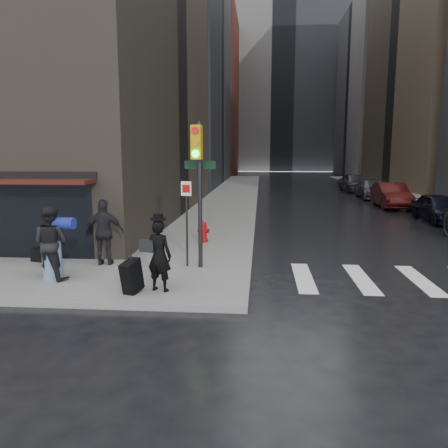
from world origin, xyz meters
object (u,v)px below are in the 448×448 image
(man_overcoat, at_px, (153,259))
(parked_car_3, at_px, (372,189))
(man_jeans, at_px, (51,243))
(parked_car_4, at_px, (354,182))
(fire_hydrant, at_px, (203,233))
(parked_car_2, at_px, (391,195))
(traffic_light, at_px, (197,175))
(man_greycoat, at_px, (104,232))
(parked_car_1, at_px, (439,208))

(man_overcoat, xyz_separation_m, parked_car_3, (11.15, 24.42, -0.25))
(man_jeans, bearing_deg, parked_car_4, -101.36)
(fire_hydrant, bearing_deg, parked_car_2, 50.04)
(man_jeans, relative_size, traffic_light, 0.47)
(man_greycoat, xyz_separation_m, fire_hydrant, (2.51, 3.64, -0.64))
(fire_hydrant, height_order, parked_car_3, parked_car_3)
(man_greycoat, height_order, parked_car_4, man_greycoat)
(parked_car_1, distance_m, parked_car_4, 17.58)
(fire_hydrant, bearing_deg, parked_car_4, 66.47)
(man_overcoat, bearing_deg, traffic_light, -92.11)
(man_jeans, relative_size, parked_car_4, 0.41)
(parked_car_3, height_order, parked_car_4, parked_car_4)
(parked_car_2, bearing_deg, traffic_light, -120.34)
(traffic_light, xyz_separation_m, fire_hydrant, (-0.34, 3.75, -2.37))
(man_overcoat, height_order, parked_car_1, man_overcoat)
(parked_car_1, distance_m, parked_car_3, 11.72)
(traffic_light, height_order, fire_hydrant, traffic_light)
(parked_car_1, height_order, parked_car_2, parked_car_2)
(parked_car_4, bearing_deg, man_jeans, -119.67)
(man_jeans, height_order, parked_car_3, man_jeans)
(man_overcoat, xyz_separation_m, parked_car_4, (10.97, 30.27, -0.14))
(man_overcoat, xyz_separation_m, man_jeans, (-2.97, 0.80, 0.18))
(man_jeans, bearing_deg, parked_car_2, -114.06)
(man_jeans, relative_size, parked_car_3, 0.40)
(man_greycoat, bearing_deg, fire_hydrant, -129.44)
(man_greycoat, height_order, parked_car_1, man_greycoat)
(traffic_light, bearing_deg, parked_car_1, 55.82)
(man_jeans, xyz_separation_m, man_greycoat, (0.88, 1.60, 0.00))
(fire_hydrant, bearing_deg, traffic_light, -84.78)
(parked_car_3, relative_size, parked_car_4, 1.01)
(man_overcoat, distance_m, traffic_light, 3.07)
(parked_car_1, bearing_deg, parked_car_2, 96.10)
(man_jeans, height_order, parked_car_4, man_jeans)
(man_overcoat, relative_size, parked_car_1, 0.46)
(man_overcoat, bearing_deg, parked_car_1, -116.08)
(traffic_light, relative_size, fire_hydrant, 5.31)
(parked_car_2, height_order, parked_car_3, parked_car_2)
(parked_car_2, relative_size, parked_car_3, 0.98)
(traffic_light, distance_m, parked_car_2, 19.30)
(man_greycoat, height_order, parked_car_2, man_greycoat)
(traffic_light, xyz_separation_m, parked_car_2, (10.15, 16.28, -2.08))
(traffic_light, height_order, parked_car_3, traffic_light)
(traffic_light, xyz_separation_m, parked_car_1, (10.87, 10.42, -2.15))
(parked_car_3, xyz_separation_m, parked_car_4, (-0.18, 5.85, 0.12))
(parked_car_2, bearing_deg, man_overcoat, -118.85)
(parked_car_1, bearing_deg, parked_car_4, 91.29)
(man_greycoat, relative_size, traffic_light, 0.47)
(man_overcoat, relative_size, parked_car_3, 0.40)
(parked_car_3, bearing_deg, traffic_light, -114.33)
(parked_car_2, xyz_separation_m, parked_car_3, (0.23, 5.85, -0.08))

